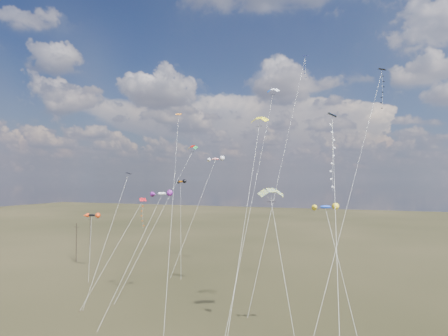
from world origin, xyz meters
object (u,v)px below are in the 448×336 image
(utility_pole_far, at_px, (90,232))
(novelty_black_orange, at_px, (92,215))
(utility_pole_near, at_px, (76,242))
(diamond_black_high, at_px, (379,101))
(parafoil_yellow, at_px, (259,119))

(utility_pole_far, height_order, novelty_black_orange, novelty_black_orange)
(utility_pole_near, xyz_separation_m, utility_pole_far, (-8.00, 14.00, 0.00))
(diamond_black_high, xyz_separation_m, parafoil_yellow, (-15.09, -3.40, -1.92))
(utility_pole_far, bearing_deg, parafoil_yellow, -29.68)
(utility_pole_far, height_order, parafoil_yellow, parafoil_yellow)
(utility_pole_near, distance_m, utility_pole_far, 16.12)
(utility_pole_far, bearing_deg, novelty_black_orange, -49.93)
(utility_pole_near, bearing_deg, diamond_black_high, -11.90)
(diamond_black_high, height_order, parafoil_yellow, diamond_black_high)
(utility_pole_near, relative_size, utility_pole_far, 1.00)
(diamond_black_high, relative_size, novelty_black_orange, 2.92)
(utility_pole_near, bearing_deg, novelty_black_orange, -34.48)
(utility_pole_near, height_order, utility_pole_far, same)
(utility_pole_near, relative_size, novelty_black_orange, 0.73)
(utility_pole_near, height_order, parafoil_yellow, parafoil_yellow)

